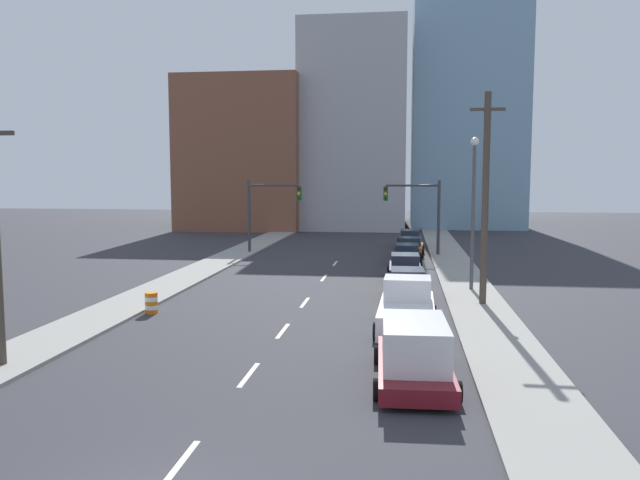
{
  "coord_description": "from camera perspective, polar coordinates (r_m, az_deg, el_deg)",
  "views": [
    {
      "loc": [
        4.67,
        -10.26,
        6.15
      ],
      "look_at": [
        -0.38,
        27.86,
        2.2
      ],
      "focal_mm": 35.0,
      "sensor_mm": 36.0,
      "label": 1
    }
  ],
  "objects": [
    {
      "name": "sedan_red",
      "position": [
        31.47,
        7.99,
        -4.15
      ],
      "size": [
        2.23,
        4.58,
        1.55
      ],
      "rotation": [
        0.0,
        0.0,
        0.03
      ],
      "color": "red",
      "rests_on": "ground"
    },
    {
      "name": "lane_stripe_at_14m",
      "position": [
        25.15,
        -3.42,
        -8.29
      ],
      "size": [
        0.16,
        2.4,
        0.01
      ],
      "primitive_type": "cube",
      "color": "beige",
      "rests_on": "ground"
    },
    {
      "name": "building_brick_left",
      "position": [
        76.38,
        -6.43,
        7.71
      ],
      "size": [
        14.0,
        16.0,
        17.31
      ],
      "color": "brown",
      "rests_on": "ground"
    },
    {
      "name": "sedan_brown",
      "position": [
        54.17,
        8.19,
        0.03
      ],
      "size": [
        2.1,
        4.66,
        1.54
      ],
      "rotation": [
        0.0,
        0.0,
        0.02
      ],
      "color": "brown",
      "rests_on": "ground"
    },
    {
      "name": "street_lamp",
      "position": [
        34.01,
        13.84,
        3.34
      ],
      "size": [
        0.44,
        0.44,
        8.18
      ],
      "color": "#4C4C51",
      "rests_on": "ground"
    },
    {
      "name": "sedan_navy",
      "position": [
        37.52,
        7.78,
        -2.56
      ],
      "size": [
        2.18,
        4.59,
        1.53
      ],
      "rotation": [
        0.0,
        0.0,
        0.02
      ],
      "color": "#141E47",
      "rests_on": "ground"
    },
    {
      "name": "box_truck_maroon",
      "position": [
        19.01,
        8.61,
        -10.22
      ],
      "size": [
        2.56,
        5.48,
        1.91
      ],
      "rotation": [
        0.0,
        0.0,
        0.04
      ],
      "color": "maroon",
      "rests_on": "ground"
    },
    {
      "name": "sedan_orange",
      "position": [
        48.73,
        8.22,
        -0.66
      ],
      "size": [
        2.35,
        4.3,
        1.44
      ],
      "rotation": [
        0.0,
        0.0,
        -0.05
      ],
      "color": "orange",
      "rests_on": "ground"
    },
    {
      "name": "sidewalk_right",
      "position": [
        56.35,
        11.16,
        -0.45
      ],
      "size": [
        2.82,
        91.28,
        0.13
      ],
      "color": "gray",
      "rests_on": "ground"
    },
    {
      "name": "lane_stripe_at_27m",
      "position": [
        37.85,
        0.36,
        -3.48
      ],
      "size": [
        0.16,
        2.4,
        0.01
      ],
      "primitive_type": "cube",
      "color": "beige",
      "rests_on": "ground"
    },
    {
      "name": "traffic_signal_right",
      "position": [
        48.63,
        9.31,
        3.01
      ],
      "size": [
        4.36,
        0.35,
        5.83
      ],
      "color": "#38383D",
      "rests_on": "ground"
    },
    {
      "name": "traffic_barrel",
      "position": [
        29.12,
        -15.16,
        -5.58
      ],
      "size": [
        0.56,
        0.56,
        0.95
      ],
      "color": "orange",
      "rests_on": "ground"
    },
    {
      "name": "lane_stripe_at_8m",
      "position": [
        19.93,
        -6.52,
        -12.13
      ],
      "size": [
        0.16,
        2.4,
        0.01
      ],
      "primitive_type": "cube",
      "color": "beige",
      "rests_on": "ground"
    },
    {
      "name": "lane_stripe_at_2m",
      "position": [
        14.49,
        -12.75,
        -19.38
      ],
      "size": [
        0.16,
        2.4,
        0.01
      ],
      "primitive_type": "cube",
      "color": "beige",
      "rests_on": "ground"
    },
    {
      "name": "building_office_center",
      "position": [
        78.51,
        3.4,
        9.91
      ],
      "size": [
        12.0,
        20.0,
        23.41
      ],
      "color": "#A8A8AD",
      "rests_on": "ground"
    },
    {
      "name": "utility_pole_right_mid",
      "position": [
        30.17,
        14.88,
        3.73
      ],
      "size": [
        1.6,
        0.32,
        10.01
      ],
      "color": "#473D33",
      "rests_on": "ground"
    },
    {
      "name": "pickup_truck_white",
      "position": [
        25.43,
        7.95,
        -6.28
      ],
      "size": [
        2.53,
        5.68,
        2.01
      ],
      "rotation": [
        0.0,
        0.0,
        -0.02
      ],
      "color": "silver",
      "rests_on": "ground"
    },
    {
      "name": "lane_stripe_at_33m",
      "position": [
        44.13,
        1.4,
        -2.14
      ],
      "size": [
        0.16,
        2.4,
        0.01
      ],
      "primitive_type": "cube",
      "color": "beige",
      "rests_on": "ground"
    },
    {
      "name": "sidewalk_left",
      "position": [
        57.7,
        -5.46,
        -0.22
      ],
      "size": [
        2.82,
        91.28,
        0.13
      ],
      "color": "gray",
      "rests_on": "ground"
    },
    {
      "name": "traffic_signal_left",
      "position": [
        49.81,
        -5.09,
        3.13
      ],
      "size": [
        4.36,
        0.35,
        5.83
      ],
      "color": "#38383D",
      "rests_on": "ground"
    },
    {
      "name": "sedan_black",
      "position": [
        43.53,
        7.97,
        -1.41
      ],
      "size": [
        2.06,
        4.72,
        1.47
      ],
      "rotation": [
        0.0,
        0.0,
        -0.01
      ],
      "color": "black",
      "rests_on": "ground"
    },
    {
      "name": "lane_stripe_at_19m",
      "position": [
        30.59,
        -1.4,
        -5.73
      ],
      "size": [
        0.16,
        2.4,
        0.01
      ],
      "primitive_type": "cube",
      "color": "beige",
      "rests_on": "ground"
    },
    {
      "name": "building_glass_right",
      "position": [
        82.82,
        13.01,
        11.14
      ],
      "size": [
        13.0,
        20.0,
        27.95
      ],
      "color": "#7A9EB7",
      "rests_on": "ground"
    }
  ]
}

